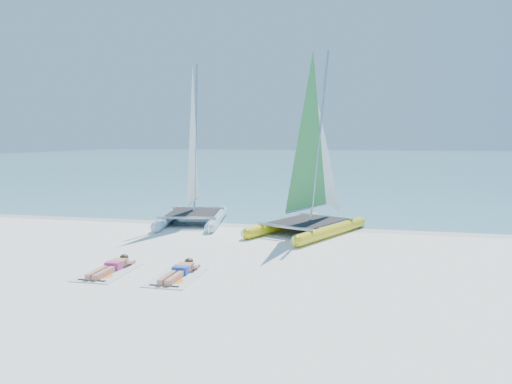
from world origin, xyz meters
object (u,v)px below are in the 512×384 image
catamaran_yellow (315,173)px  towel_b (177,277)px  sunbather_a (112,266)px  towel_a (108,272)px  sunbather_b (180,271)px  catamaran_blue (193,173)px

catamaran_yellow → towel_b: size_ratio=3.56×
sunbather_a → catamaran_yellow: bearing=56.5°
towel_a → towel_b: bearing=-0.7°
towel_b → sunbather_b: bearing=90.0°
catamaran_yellow → sunbather_a: bearing=-99.2°
towel_a → sunbather_b: size_ratio=1.07×
towel_a → sunbather_a: (0.00, 0.19, 0.11)m
sunbather_a → towel_b: bearing=-6.8°
towel_a → catamaran_yellow: bearing=57.3°
towel_a → towel_b: same height
sunbather_a → sunbather_b: (1.80, -0.02, 0.00)m
catamaran_yellow → catamaran_blue: bearing=-164.3°
catamaran_yellow → sunbather_a: size_ratio=3.82×
catamaran_yellow → sunbather_a: 8.00m
towel_a → sunbather_a: bearing=90.0°
catamaran_blue → towel_a: (0.51, -7.39, -1.91)m
catamaran_blue → sunbather_a: (0.51, -7.20, -1.81)m
sunbather_a → towel_b: sunbather_a is taller
sunbather_a → sunbather_b: 1.80m
catamaran_yellow → sunbather_a: catamaran_yellow is taller
sunbather_b → catamaran_yellow: bearing=69.0°
catamaran_blue → sunbather_a: 7.44m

